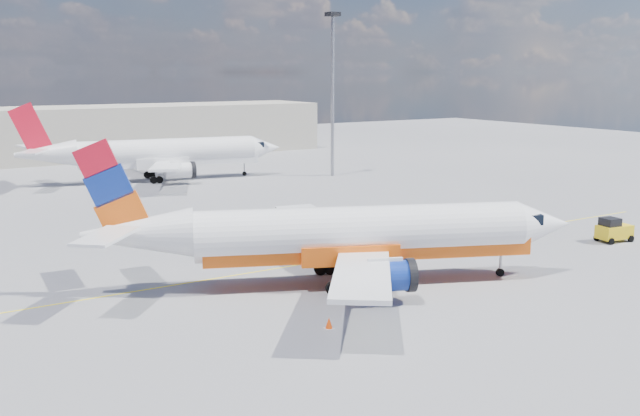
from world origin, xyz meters
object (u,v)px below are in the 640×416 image
main_jet (345,235)px  gse_tug (613,230)px  traffic_cone (329,323)px  second_jet (160,154)px

main_jet → gse_tug: 24.68m
gse_tug → traffic_cone: bearing=-163.9°
second_jet → traffic_cone: (-10.33, -55.10, -2.99)m
main_jet → second_jet: 49.06m
gse_tug → traffic_cone: 30.13m
second_jet → gse_tug: second_jet is taller
main_jet → gse_tug: size_ratio=10.73×
main_jet → traffic_cone: 8.69m
traffic_cone → main_jet: bearing=50.2°
main_jet → traffic_cone: main_jet is taller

